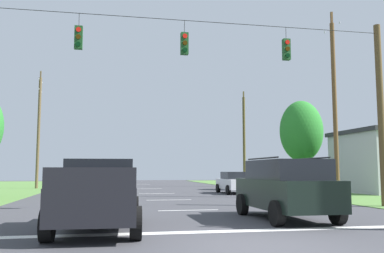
{
  "coord_description": "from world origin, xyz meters",
  "views": [
    {
      "loc": [
        -3.11,
        -8.89,
        1.64
      ],
      "look_at": [
        0.38,
        9.44,
        3.59
      ],
      "focal_mm": 39.05,
      "sensor_mm": 36.0,
      "label": 1
    }
  ],
  "objects_px": {
    "pickup_truck": "(99,194)",
    "suv_black": "(285,187)",
    "tree_roadside_right": "(301,131)",
    "overhead_signal_span": "(192,99)",
    "utility_pole_mid_right": "(335,105)",
    "utility_pole_far_right": "(244,138)",
    "utility_pole_far_left": "(39,129)",
    "distant_car_crossing_white": "(235,182)"
  },
  "relations": [
    {
      "from": "utility_pole_far_left",
      "to": "tree_roadside_right",
      "type": "relative_size",
      "value": 1.43
    },
    {
      "from": "overhead_signal_span",
      "to": "distant_car_crossing_white",
      "type": "height_order",
      "value": "overhead_signal_span"
    },
    {
      "from": "overhead_signal_span",
      "to": "pickup_truck",
      "type": "bearing_deg",
      "value": -125.71
    },
    {
      "from": "pickup_truck",
      "to": "distant_car_crossing_white",
      "type": "xyz_separation_m",
      "value": [
        8.92,
        16.6,
        -0.18
      ]
    },
    {
      "from": "utility_pole_mid_right",
      "to": "utility_pole_far_left",
      "type": "relative_size",
      "value": 1.08
    },
    {
      "from": "suv_black",
      "to": "tree_roadside_right",
      "type": "height_order",
      "value": "tree_roadside_right"
    },
    {
      "from": "pickup_truck",
      "to": "utility_pole_far_left",
      "type": "distance_m",
      "value": 28.14
    },
    {
      "from": "pickup_truck",
      "to": "distant_car_crossing_white",
      "type": "distance_m",
      "value": 18.85
    },
    {
      "from": "overhead_signal_span",
      "to": "tree_roadside_right",
      "type": "relative_size",
      "value": 2.41
    },
    {
      "from": "utility_pole_far_left",
      "to": "pickup_truck",
      "type": "bearing_deg",
      "value": -77.1
    },
    {
      "from": "overhead_signal_span",
      "to": "utility_pole_far_left",
      "type": "relative_size",
      "value": 1.69
    },
    {
      "from": "distant_car_crossing_white",
      "to": "suv_black",
      "type": "bearing_deg",
      "value": -100.47
    },
    {
      "from": "overhead_signal_span",
      "to": "utility_pole_mid_right",
      "type": "bearing_deg",
      "value": 30.93
    },
    {
      "from": "pickup_truck",
      "to": "tree_roadside_right",
      "type": "xyz_separation_m",
      "value": [
        15.85,
        20.39,
        3.91
      ]
    },
    {
      "from": "distant_car_crossing_white",
      "to": "tree_roadside_right",
      "type": "distance_m",
      "value": 8.89
    },
    {
      "from": "utility_pole_far_right",
      "to": "distant_car_crossing_white",
      "type": "bearing_deg",
      "value": -111.05
    },
    {
      "from": "utility_pole_far_left",
      "to": "suv_black",
      "type": "bearing_deg",
      "value": -64.52
    },
    {
      "from": "utility_pole_mid_right",
      "to": "utility_pole_far_right",
      "type": "distance_m",
      "value": 17.02
    },
    {
      "from": "pickup_truck",
      "to": "overhead_signal_span",
      "type": "bearing_deg",
      "value": 54.29
    },
    {
      "from": "utility_pole_far_right",
      "to": "overhead_signal_span",
      "type": "bearing_deg",
      "value": -112.88
    },
    {
      "from": "pickup_truck",
      "to": "utility_pole_mid_right",
      "type": "relative_size",
      "value": 0.48
    },
    {
      "from": "tree_roadside_right",
      "to": "distant_car_crossing_white",
      "type": "bearing_deg",
      "value": -151.31
    },
    {
      "from": "pickup_truck",
      "to": "utility_pole_mid_right",
      "type": "height_order",
      "value": "utility_pole_mid_right"
    },
    {
      "from": "overhead_signal_span",
      "to": "distant_car_crossing_white",
      "type": "relative_size",
      "value": 4.15
    },
    {
      "from": "overhead_signal_span",
      "to": "utility_pole_far_left",
      "type": "xyz_separation_m",
      "value": [
        -9.81,
        22.09,
        0.73
      ]
    },
    {
      "from": "suv_black",
      "to": "overhead_signal_span",
      "type": "bearing_deg",
      "value": 123.87
    },
    {
      "from": "pickup_truck",
      "to": "utility_pole_far_right",
      "type": "bearing_deg",
      "value": 64.58
    },
    {
      "from": "pickup_truck",
      "to": "distant_car_crossing_white",
      "type": "relative_size",
      "value": 1.27
    },
    {
      "from": "suv_black",
      "to": "pickup_truck",
      "type": "bearing_deg",
      "value": -167.96
    },
    {
      "from": "distant_car_crossing_white",
      "to": "tree_roadside_right",
      "type": "bearing_deg",
      "value": 28.69
    },
    {
      "from": "pickup_truck",
      "to": "tree_roadside_right",
      "type": "relative_size",
      "value": 0.74
    },
    {
      "from": "utility_pole_far_right",
      "to": "suv_black",
      "type": "bearing_deg",
      "value": -105.12
    },
    {
      "from": "suv_black",
      "to": "distant_car_crossing_white",
      "type": "height_order",
      "value": "suv_black"
    },
    {
      "from": "pickup_truck",
      "to": "utility_pole_far_left",
      "type": "bearing_deg",
      "value": 102.9
    },
    {
      "from": "pickup_truck",
      "to": "tree_roadside_right",
      "type": "height_order",
      "value": "tree_roadside_right"
    },
    {
      "from": "pickup_truck",
      "to": "suv_black",
      "type": "bearing_deg",
      "value": 12.04
    },
    {
      "from": "suv_black",
      "to": "utility_pole_far_left",
      "type": "distance_m",
      "value": 28.9
    },
    {
      "from": "overhead_signal_span",
      "to": "tree_roadside_right",
      "type": "bearing_deg",
      "value": 51.49
    },
    {
      "from": "tree_roadside_right",
      "to": "utility_pole_mid_right",
      "type": "bearing_deg",
      "value": -103.55
    },
    {
      "from": "utility_pole_far_left",
      "to": "tree_roadside_right",
      "type": "bearing_deg",
      "value": -16.92
    },
    {
      "from": "distant_car_crossing_white",
      "to": "utility_pole_far_right",
      "type": "xyz_separation_m",
      "value": [
        4.38,
        11.38,
        4.03
      ]
    },
    {
      "from": "overhead_signal_span",
      "to": "pickup_truck",
      "type": "distance_m",
      "value": 7.16
    }
  ]
}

